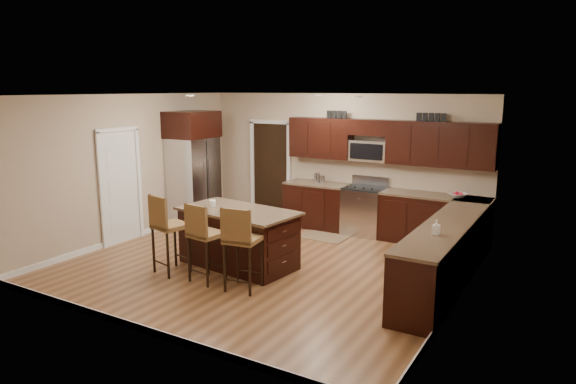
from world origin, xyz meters
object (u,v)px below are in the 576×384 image
Objects in this scene: stool_right at (241,239)px; stool_left at (166,225)px; island at (238,239)px; refrigerator at (193,168)px; range at (364,210)px; stool_mid at (203,234)px.

stool_left is at bearing 171.53° from stool_right.
stool_right is (0.66, -0.85, 0.33)m from island.
refrigerator reaches higher than island.
island is 1.63× the size of stool_left.
island is 2.86m from refrigerator.
range is 3.73m from stool_mid.
refrigerator is at bearing 135.87° from stool_left.
stool_mid is at bearing 171.40° from stool_right.
island is 0.86× the size of refrigerator.
stool_left is at bearing -123.43° from island.
stool_left is 1.04× the size of stool_mid.
stool_left reaches higher than island.
stool_mid is (-0.01, -0.85, 0.31)m from island.
island is at bearing -111.07° from range.
range is at bearing 77.27° from stool_left.
stool_left is 0.71m from stool_mid.
stool_right is 0.52× the size of refrigerator.
range is 0.92× the size of stool_right.
stool_right is (0.67, -0.00, 0.02)m from stool_mid.
refrigerator is (-2.91, 2.43, 0.45)m from stool_right.
island is at bearing 96.81° from stool_mid.
refrigerator is at bearing 151.64° from island.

